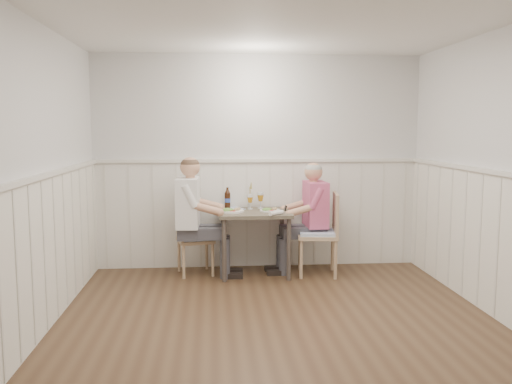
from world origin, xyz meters
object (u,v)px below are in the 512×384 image
dining_table (255,220)px  grass_vase (249,196)px  diner_cream (192,226)px  beer_bottle (227,199)px  chair_right (323,231)px  chair_left (191,236)px  man_in_pink (312,226)px

dining_table → grass_vase: grass_vase is taller
diner_cream → beer_bottle: bearing=36.7°
chair_right → diner_cream: (-1.52, 0.04, 0.07)m
chair_right → chair_left: (-1.54, 0.14, -0.07)m
man_in_pink → beer_bottle: (-0.99, 0.22, 0.30)m
diner_cream → beer_bottle: size_ratio=5.55×
beer_bottle → grass_vase: bearing=-5.1°
diner_cream → grass_vase: 0.80m
dining_table → beer_bottle: beer_bottle is taller
chair_right → man_in_pink: 0.17m
man_in_pink → grass_vase: 0.83m
beer_bottle → man_in_pink: bearing=-12.6°
dining_table → grass_vase: bearing=101.0°
dining_table → chair_left: (-0.74, 0.05, -0.19)m
beer_bottle → grass_vase: (0.26, -0.02, 0.04)m
chair_left → beer_bottle: bearing=25.8°
man_in_pink → chair_left: bearing=179.6°
dining_table → man_in_pink: (0.69, 0.04, -0.08)m
grass_vase → chair_right: bearing=-21.2°
dining_table → chair_right: 0.81m
chair_left → man_in_pink: man_in_pink is taller
dining_table → diner_cream: (-0.73, -0.05, -0.05)m
diner_cream → man_in_pink: bearing=3.7°
diner_cream → grass_vase: bearing=23.0°
chair_right → chair_left: chair_right is taller
chair_right → beer_bottle: 1.20m
man_in_pink → diner_cream: diner_cream is taller
chair_left → diner_cream: (0.02, -0.10, 0.14)m
man_in_pink → beer_bottle: man_in_pink is taller
man_in_pink → diner_cream: bearing=-176.3°
chair_right → grass_vase: grass_vase is taller
dining_table → chair_left: bearing=175.9°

